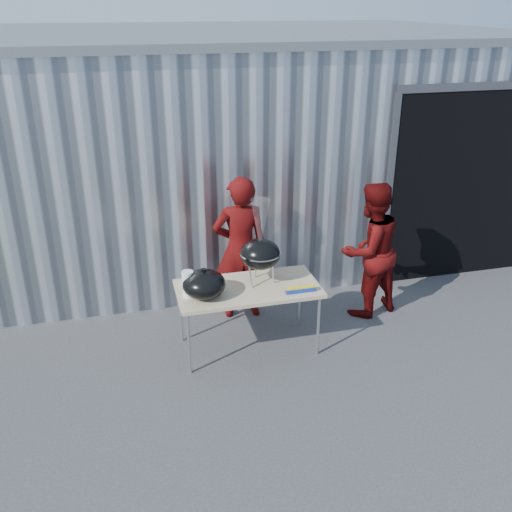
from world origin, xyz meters
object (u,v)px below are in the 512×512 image
object	(u,v)px
person_cook	(240,248)
person_bystander	(370,250)
kettle_grill	(260,247)
folding_table	(248,290)

from	to	relation	value
person_cook	person_bystander	size ratio (longest dim) A/B	1.06
kettle_grill	person_bystander	world-z (taller)	kettle_grill
kettle_grill	folding_table	bearing A→B (deg)	-156.95
folding_table	person_bystander	distance (m)	1.64
kettle_grill	person_bystander	bearing A→B (deg)	14.20
person_cook	person_bystander	world-z (taller)	person_cook
folding_table	person_bystander	xyz separation A→B (m)	(1.58, 0.43, 0.11)
folding_table	person_cook	xyz separation A→B (m)	(0.09, 0.74, 0.16)
folding_table	kettle_grill	distance (m)	0.49
folding_table	person_cook	bearing A→B (deg)	83.08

